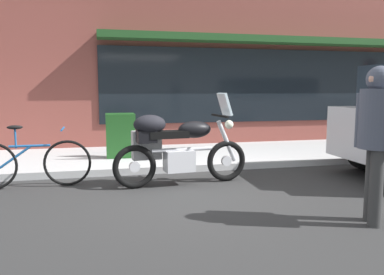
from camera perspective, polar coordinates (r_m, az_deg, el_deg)
The scene contains 6 objects.
ground_plane at distance 5.55m, azimuth 0.24°, elevation -8.10°, with size 80.00×80.00×0.00m, color #2C2C2C.
storefront_building at distance 11.38m, azimuth 21.07°, elevation 14.60°, with size 18.05×0.90×6.19m.
touring_motorcycle at distance 5.87m, azimuth -2.75°, elevation -1.21°, with size 2.12×0.62×1.40m.
parked_bicycle at distance 6.20m, azimuth -22.74°, elevation -3.43°, with size 1.74×0.48×0.94m.
pedestrian_walking at distance 4.55m, azimuth 25.61°, elevation 1.48°, with size 0.45×0.55×1.70m.
sandwich_board_sign at distance 7.61m, azimuth -10.47°, elevation 0.24°, with size 0.55×0.40×0.87m.
Camera 1 is at (-1.25, -5.20, 1.45)m, focal length 36.21 mm.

